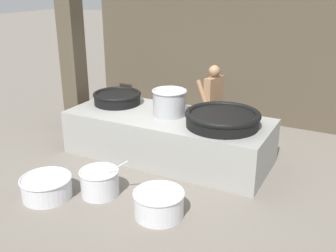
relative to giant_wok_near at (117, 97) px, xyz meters
The scene contains 11 objects.
ground_plane 1.62m from the giant_wok_near, ahead, with size 60.00×60.00×0.00m, color slate.
back_wall 3.03m from the giant_wok_near, 64.34° to the left, with size 6.88×0.24×3.31m, color #4C4233.
support_pillar 1.39m from the giant_wok_near, behind, with size 0.41×0.41×3.31m, color #4C4233.
hearth_platform 1.40m from the giant_wok_near, ahead, with size 3.87×1.57×0.84m.
giant_wok_near is the anchor object (origin of this frame).
giant_wok_far 2.39m from the giant_wok_near, ahead, with size 1.32×1.32×0.27m.
stock_pot 1.29m from the giant_wok_near, ahead, with size 0.66×0.66×0.49m.
cook 1.97m from the giant_wok_near, 26.57° to the left, with size 0.45×0.65×1.65m.
prep_bowl_vegetables 2.33m from the giant_wok_near, 63.55° to the right, with size 0.82×0.64×0.67m.
prep_bowl_meat 3.05m from the giant_wok_near, 44.36° to the right, with size 0.76×0.76×0.39m.
prep_bowl_extra 2.57m from the giant_wok_near, 83.37° to the right, with size 0.81×0.81×0.34m.
Camera 1 is at (3.24, -6.20, 3.26)m, focal length 42.00 mm.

